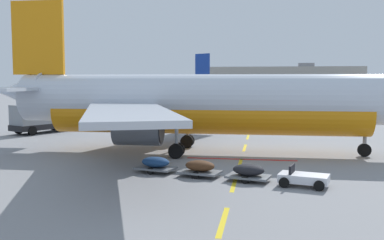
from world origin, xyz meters
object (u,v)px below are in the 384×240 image
(fuel_service_truck, at_px, (41,118))
(baggage_train, at_px, (224,170))
(airliner_mid_left, at_px, (164,87))
(airliner_foreground, at_px, (200,103))

(fuel_service_truck, distance_m, baggage_train, 29.24)
(fuel_service_truck, xyz_separation_m, baggage_train, (21.71, -19.55, -1.11))
(airliner_mid_left, xyz_separation_m, baggage_train, (24.34, -91.22, -3.43))
(airliner_mid_left, xyz_separation_m, fuel_service_truck, (2.62, -71.67, -2.32))
(baggage_train, bearing_deg, airliner_foreground, 106.66)
(baggage_train, bearing_deg, fuel_service_truck, 138.00)
(airliner_foreground, bearing_deg, fuel_service_truck, 151.21)
(airliner_mid_left, bearing_deg, baggage_train, -75.06)
(airliner_mid_left, distance_m, baggage_train, 94.48)
(airliner_foreground, xyz_separation_m, baggage_train, (2.73, -9.12, -3.42))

